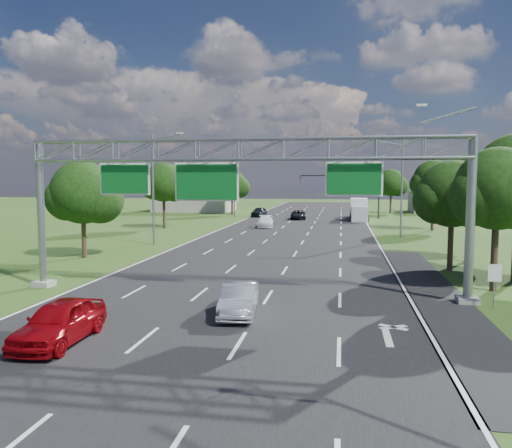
% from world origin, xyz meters
% --- Properties ---
extents(ground, '(220.00, 220.00, 0.00)m').
position_xyz_m(ground, '(0.00, 30.00, 0.00)').
color(ground, '#294915').
rests_on(ground, ground).
extents(road, '(18.00, 180.00, 0.02)m').
position_xyz_m(road, '(0.00, 30.00, 0.00)').
color(road, black).
rests_on(road, ground).
extents(road_flare, '(3.00, 30.00, 0.02)m').
position_xyz_m(road_flare, '(10.20, 14.00, 0.00)').
color(road_flare, black).
rests_on(road_flare, ground).
extents(sign_gantry, '(23.50, 1.00, 9.56)m').
position_xyz_m(sign_gantry, '(0.33, 12.00, 6.89)').
color(sign_gantry, gray).
rests_on(sign_gantry, ground).
extents(regulatory_sign, '(0.60, 0.08, 2.10)m').
position_xyz_m(regulatory_sign, '(12.40, 10.98, 1.51)').
color(regulatory_sign, gray).
rests_on(regulatory_sign, ground).
extents(traffic_signal, '(12.21, 0.24, 7.00)m').
position_xyz_m(traffic_signal, '(7.48, 65.00, 5.17)').
color(traffic_signal, black).
rests_on(traffic_signal, ground).
extents(streetlight_l_near, '(2.97, 0.22, 10.16)m').
position_xyz_m(streetlight_l_near, '(-11.30, 30.00, 5.58)').
color(streetlight_l_near, gray).
rests_on(streetlight_l_near, ground).
extents(streetlight_l_far, '(2.97, 0.22, 10.16)m').
position_xyz_m(streetlight_l_far, '(-11.30, 65.00, 5.58)').
color(streetlight_l_far, gray).
rests_on(streetlight_l_far, ground).
extents(streetlight_r_mid, '(2.97, 0.22, 10.16)m').
position_xyz_m(streetlight_r_mid, '(11.30, 40.00, 5.58)').
color(streetlight_r_mid, gray).
rests_on(streetlight_r_mid, ground).
extents(tree_cluster_right, '(9.91, 14.60, 8.68)m').
position_xyz_m(tree_cluster_right, '(14.80, 19.19, 5.31)').
color(tree_cluster_right, '#2D2116').
rests_on(tree_cluster_right, ground).
extents(tree_verge_la, '(5.76, 4.80, 7.40)m').
position_xyz_m(tree_verge_la, '(-13.92, 22.04, 4.76)').
color(tree_verge_la, '#2D2116').
rests_on(tree_verge_la, ground).
extents(tree_verge_lb, '(5.76, 4.80, 8.06)m').
position_xyz_m(tree_verge_lb, '(-15.92, 45.04, 5.41)').
color(tree_verge_lb, '#2D2116').
rests_on(tree_verge_lb, ground).
extents(tree_verge_lc, '(5.76, 4.80, 7.62)m').
position_xyz_m(tree_verge_lc, '(-12.92, 70.04, 4.98)').
color(tree_verge_lc, '#2D2116').
rests_on(tree_verge_lc, ground).
extents(tree_verge_rd, '(5.76, 4.80, 8.28)m').
position_xyz_m(tree_verge_rd, '(16.08, 48.04, 5.63)').
color(tree_verge_rd, '#2D2116').
rests_on(tree_verge_rd, ground).
extents(tree_verge_re, '(5.76, 4.80, 7.84)m').
position_xyz_m(tree_verge_re, '(14.08, 78.04, 5.20)').
color(tree_verge_re, '#2D2116').
rests_on(tree_verge_re, ground).
extents(building_left, '(14.00, 10.00, 5.00)m').
position_xyz_m(building_left, '(-22.00, 78.00, 2.50)').
color(building_left, gray).
rests_on(building_left, ground).
extents(building_right, '(12.00, 9.00, 4.00)m').
position_xyz_m(building_right, '(24.00, 82.00, 2.00)').
color(building_right, gray).
rests_on(building_right, ground).
extents(red_coupe, '(2.00, 4.70, 1.59)m').
position_xyz_m(red_coupe, '(-4.69, 3.24, 0.79)').
color(red_coupe, '#95060D').
rests_on(red_coupe, ground).
extents(silver_sedan, '(1.88, 4.33, 1.38)m').
position_xyz_m(silver_sedan, '(1.00, 8.07, 0.69)').
color(silver_sedan, '#A1A5AC').
rests_on(silver_sedan, ground).
extents(car_queue_a, '(2.58, 5.03, 1.40)m').
position_xyz_m(car_queue_a, '(-4.05, 48.75, 0.70)').
color(car_queue_a, white).
rests_on(car_queue_a, ground).
extents(car_queue_b, '(2.52, 4.98, 1.35)m').
position_xyz_m(car_queue_b, '(-1.00, 61.86, 0.68)').
color(car_queue_b, black).
rests_on(car_queue_b, ground).
extents(car_queue_c, '(2.32, 4.72, 1.55)m').
position_xyz_m(car_queue_c, '(-7.68, 66.13, 0.78)').
color(car_queue_c, black).
rests_on(car_queue_c, ground).
extents(box_truck, '(2.60, 8.40, 3.16)m').
position_xyz_m(box_truck, '(8.00, 62.02, 1.52)').
color(box_truck, silver).
rests_on(box_truck, ground).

